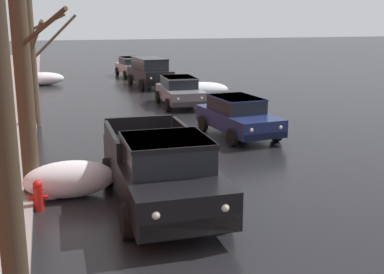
# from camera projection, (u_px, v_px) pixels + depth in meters

# --- Properties ---
(snow_bank_near_corner_left) EXTENTS (2.16, 0.94, 0.90)m
(snow_bank_near_corner_left) POSITION_uv_depth(u_px,v_px,m) (68.00, 180.00, 11.69)
(snow_bank_near_corner_left) COLOR white
(snow_bank_near_corner_left) RESTS_ON ground
(snow_bank_along_left_kerb) EXTENTS (3.11, 1.28, 0.86)m
(snow_bank_along_left_kerb) POSITION_uv_depth(u_px,v_px,m) (201.00, 90.00, 26.38)
(snow_bank_along_left_kerb) COLOR white
(snow_bank_along_left_kerb) RESTS_ON ground
(snow_bank_mid_block_left) EXTENTS (2.67, 1.19, 0.83)m
(snow_bank_mid_block_left) POSITION_uv_depth(u_px,v_px,m) (43.00, 79.00, 31.49)
(snow_bank_mid_block_left) COLOR white
(snow_bank_mid_block_left) RESTS_ON ground
(bare_tree_second_along_sidewalk) EXTENTS (2.12, 2.39, 7.44)m
(bare_tree_second_along_sidewalk) POSITION_uv_depth(u_px,v_px,m) (21.00, 37.00, 10.92)
(bare_tree_second_along_sidewalk) COLOR #423323
(bare_tree_second_along_sidewalk) RESTS_ON ground
(bare_tree_mid_block) EXTENTS (2.01, 2.04, 5.61)m
(bare_tree_mid_block) POSITION_uv_depth(u_px,v_px,m) (32.00, 53.00, 18.89)
(bare_tree_mid_block) COLOR #4C3D2D
(bare_tree_mid_block) RESTS_ON ground
(pickup_truck_black_approaching_near_lane) EXTENTS (2.29, 5.48, 1.76)m
(pickup_truck_black_approaching_near_lane) POSITION_uv_depth(u_px,v_px,m) (160.00, 169.00, 11.06)
(pickup_truck_black_approaching_near_lane) COLOR black
(pickup_truck_black_approaching_near_lane) RESTS_ON ground
(sedan_darkblue_parked_kerbside_close) EXTENTS (2.18, 4.16, 1.42)m
(sedan_darkblue_parked_kerbside_close) POSITION_uv_depth(u_px,v_px,m) (238.00, 115.00, 17.82)
(sedan_darkblue_parked_kerbside_close) COLOR navy
(sedan_darkblue_parked_kerbside_close) RESTS_ON ground
(sedan_grey_parked_kerbside_mid) EXTENTS (2.03, 4.16, 1.42)m
(sedan_grey_parked_kerbside_mid) POSITION_uv_depth(u_px,v_px,m) (180.00, 91.00, 23.96)
(sedan_grey_parked_kerbside_mid) COLOR slate
(sedan_grey_parked_kerbside_mid) RESTS_ON ground
(suv_black_parked_far_down_block) EXTENTS (2.26, 4.67, 1.82)m
(suv_black_parked_far_down_block) POSITION_uv_depth(u_px,v_px,m) (150.00, 71.00, 30.54)
(suv_black_parked_far_down_block) COLOR black
(suv_black_parked_far_down_block) RESTS_ON ground
(sedan_silver_queued_behind_truck) EXTENTS (2.21, 4.19, 1.42)m
(sedan_silver_queued_behind_truck) POSITION_uv_depth(u_px,v_px,m) (132.00, 66.00, 36.12)
(sedan_silver_queued_behind_truck) COLOR #B7B7BC
(sedan_silver_queued_behind_truck) RESTS_ON ground
(fire_hydrant) EXTENTS (0.42, 0.22, 0.71)m
(fire_hydrant) POSITION_uv_depth(u_px,v_px,m) (38.00, 195.00, 10.90)
(fire_hydrant) COLOR red
(fire_hydrant) RESTS_ON ground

